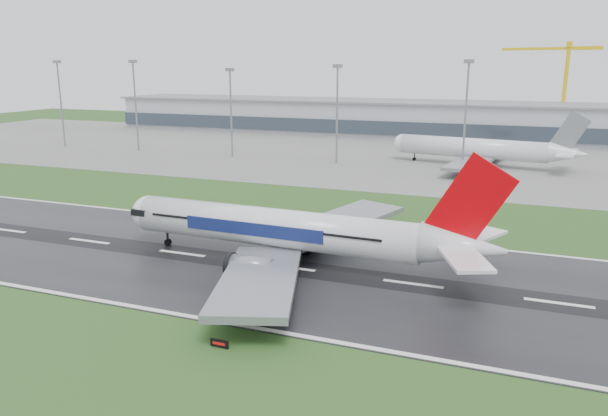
% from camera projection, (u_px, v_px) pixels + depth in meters
% --- Properties ---
extents(ground, '(520.00, 520.00, 0.00)m').
position_uv_depth(ground, '(89.00, 242.00, 106.91)').
color(ground, '#22471A').
rests_on(ground, ground).
extents(runway, '(400.00, 45.00, 0.10)m').
position_uv_depth(runway, '(89.00, 241.00, 106.89)').
color(runway, black).
rests_on(runway, ground).
extents(apron, '(400.00, 130.00, 0.08)m').
position_uv_depth(apron, '(317.00, 150.00, 220.15)').
color(apron, slate).
rests_on(apron, ground).
extents(terminal, '(240.00, 36.00, 15.00)m').
position_uv_depth(terminal, '(360.00, 118.00, 272.71)').
color(terminal, '#9A9BA5').
rests_on(terminal, ground).
extents(main_airliner, '(66.26, 63.28, 19.04)m').
position_uv_depth(main_airliner, '(298.00, 207.00, 92.64)').
color(main_airliner, silver).
rests_on(main_airliner, runway).
extents(parked_airliner, '(69.20, 65.66, 17.96)m').
position_uv_depth(parked_airliner, '(481.00, 138.00, 184.52)').
color(parked_airliner, silver).
rests_on(parked_airliner, apron).
extents(tower_crane, '(41.05, 13.55, 41.67)m').
position_uv_depth(tower_crane, '(564.00, 91.00, 252.50)').
color(tower_crane, yellow).
rests_on(tower_crane, ground).
extents(runway_sign, '(2.31, 0.60, 1.04)m').
position_uv_depth(runway_sign, '(219.00, 344.00, 66.62)').
color(runway_sign, black).
rests_on(runway_sign, ground).
extents(floodmast_0, '(0.64, 0.64, 32.34)m').
position_uv_depth(floodmast_0, '(61.00, 105.00, 227.91)').
color(floodmast_0, gray).
rests_on(floodmast_0, ground).
extents(floodmast_1, '(0.64, 0.64, 32.39)m').
position_uv_depth(floodmast_1, '(136.00, 108.00, 215.57)').
color(floodmast_1, gray).
rests_on(floodmast_1, ground).
extents(floodmast_2, '(0.64, 0.64, 29.55)m').
position_uv_depth(floodmast_2, '(231.00, 115.00, 202.00)').
color(floodmast_2, gray).
rests_on(floodmast_2, ground).
extents(floodmast_3, '(0.64, 0.64, 30.78)m').
position_uv_depth(floodmast_3, '(337.00, 117.00, 188.33)').
color(floodmast_3, gray).
rests_on(floodmast_3, ground).
extents(floodmast_4, '(0.64, 0.64, 32.15)m').
position_uv_depth(floodmast_4, '(465.00, 118.00, 174.04)').
color(floodmast_4, gray).
rests_on(floodmast_4, ground).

